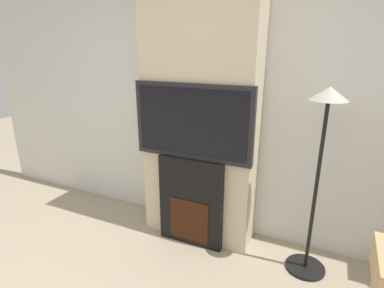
% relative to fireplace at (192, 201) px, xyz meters
% --- Properties ---
extents(wall_back, '(6.00, 0.06, 2.70)m').
position_rel_fireplace_xyz_m(wall_back, '(0.00, 0.41, 0.92)').
color(wall_back, silver).
rests_on(wall_back, ground_plane).
extents(chimney_breast, '(1.06, 0.38, 2.70)m').
position_rel_fireplace_xyz_m(chimney_breast, '(0.00, 0.19, 0.92)').
color(chimney_breast, beige).
rests_on(chimney_breast, ground_plane).
extents(fireplace, '(0.63, 0.15, 0.87)m').
position_rel_fireplace_xyz_m(fireplace, '(0.00, 0.00, 0.00)').
color(fireplace, black).
rests_on(fireplace, ground_plane).
extents(television, '(1.11, 0.07, 0.68)m').
position_rel_fireplace_xyz_m(television, '(0.00, -0.00, 0.78)').
color(television, black).
rests_on(television, fireplace).
extents(floor_lamp, '(0.33, 0.33, 1.57)m').
position_rel_fireplace_xyz_m(floor_lamp, '(1.06, 0.05, 0.65)').
color(floor_lamp, black).
rests_on(floor_lamp, ground_plane).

